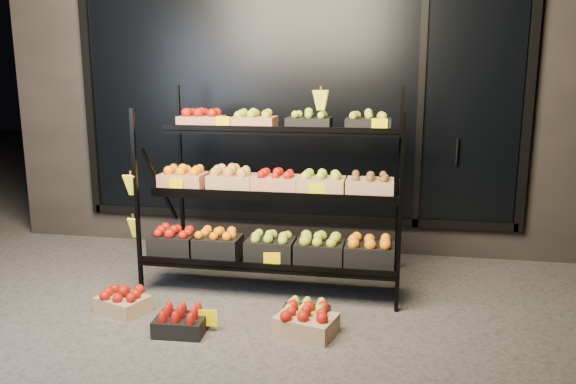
% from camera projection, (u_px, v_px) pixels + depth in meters
% --- Properties ---
extents(ground, '(24.00, 24.00, 0.00)m').
position_uv_depth(ground, '(258.00, 311.00, 4.24)').
color(ground, '#514F4C').
rests_on(ground, ground).
extents(building, '(6.00, 2.08, 3.50)m').
position_uv_depth(building, '(309.00, 75.00, 6.37)').
color(building, '#2D2826').
rests_on(building, ground).
extents(display_rack, '(2.18, 1.02, 1.74)m').
position_uv_depth(display_rack, '(273.00, 193.00, 4.66)').
color(display_rack, black).
rests_on(display_rack, ground).
extents(tag_floor_a, '(0.13, 0.01, 0.12)m').
position_uv_depth(tag_floor_a, '(208.00, 323.00, 3.89)').
color(tag_floor_a, '#FFE200').
rests_on(tag_floor_a, ground).
extents(floor_crate_left, '(0.42, 0.37, 0.19)m').
position_uv_depth(floor_crate_left, '(122.00, 301.00, 4.21)').
color(floor_crate_left, tan).
rests_on(floor_crate_left, ground).
extents(floor_crate_midleft, '(0.35, 0.27, 0.18)m').
position_uv_depth(floor_crate_midleft, '(180.00, 322.00, 3.86)').
color(floor_crate_midleft, black).
rests_on(floor_crate_midleft, ground).
extents(floor_crate_midright, '(0.45, 0.38, 0.20)m').
position_uv_depth(floor_crate_midright, '(306.00, 321.00, 3.85)').
color(floor_crate_midright, tan).
rests_on(floor_crate_midright, ground).
extents(floor_crate_right, '(0.34, 0.25, 0.18)m').
position_uv_depth(floor_crate_right, '(306.00, 314.00, 3.98)').
color(floor_crate_right, black).
rests_on(floor_crate_right, ground).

